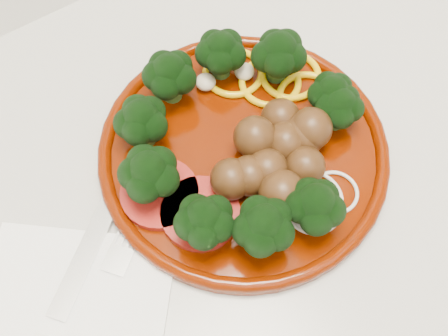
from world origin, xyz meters
TOP-DOWN VIEW (x-y plane):
  - counter at (0.00, 1.70)m, footprint 2.40×0.60m
  - plate at (0.11, 1.71)m, footprint 0.29×0.29m
  - napkin at (-0.11, 1.66)m, footprint 0.24×0.24m

SIDE VIEW (x-z plane):
  - counter at x=0.00m, z-range 0.00..0.90m
  - napkin at x=-0.11m, z-range 0.90..0.90m
  - plate at x=0.11m, z-range 0.89..0.96m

